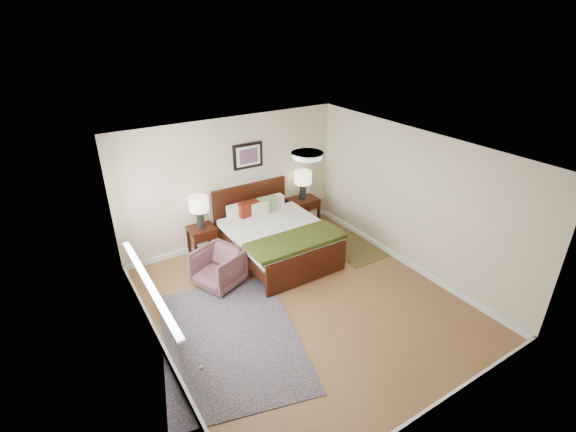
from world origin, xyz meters
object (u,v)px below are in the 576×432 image
(nightstand_right, at_px, (303,209))
(lamp_right, at_px, (303,180))
(lamp_left, at_px, (199,206))
(nightstand_left, at_px, (202,234))
(rug_persian, at_px, (231,338))
(armchair, at_px, (218,268))
(bed, at_px, (276,232))

(nightstand_right, relative_size, lamp_right, 1.03)
(lamp_left, bearing_deg, nightstand_right, -0.35)
(nightstand_right, bearing_deg, nightstand_left, -179.83)
(lamp_right, bearing_deg, rug_persian, -140.00)
(armchair, bearing_deg, nightstand_right, 91.98)
(lamp_right, bearing_deg, armchair, -155.99)
(armchair, bearing_deg, nightstand_left, 150.15)
(nightstand_right, xyz_separation_m, lamp_left, (-2.29, 0.01, 0.63))
(bed, bearing_deg, lamp_left, 144.88)
(lamp_right, bearing_deg, lamp_left, 180.00)
(lamp_left, bearing_deg, lamp_right, 0.00)
(nightstand_right, distance_m, lamp_left, 2.37)
(lamp_left, bearing_deg, armchair, -97.95)
(nightstand_right, bearing_deg, lamp_left, 179.65)
(bed, xyz_separation_m, lamp_right, (1.15, 0.80, 0.54))
(bed, distance_m, lamp_right, 1.50)
(nightstand_left, xyz_separation_m, nightstand_right, (2.29, 0.01, -0.08))
(nightstand_left, distance_m, lamp_right, 2.37)
(nightstand_right, height_order, armchair, armchair)
(bed, distance_m, rug_persian, 2.38)
(lamp_left, xyz_separation_m, armchair, (-0.15, -1.09, -0.68))
(nightstand_left, relative_size, lamp_left, 0.95)
(rug_persian, bearing_deg, nightstand_left, 91.49)
(armchair, bearing_deg, lamp_right, 92.25)
(nightstand_right, distance_m, lamp_right, 0.68)
(bed, height_order, nightstand_left, bed)
(nightstand_right, distance_m, armchair, 2.67)
(nightstand_left, height_order, nightstand_right, nightstand_right)
(bed, bearing_deg, armchair, -167.51)
(lamp_left, relative_size, rug_persian, 0.23)
(nightstand_right, bearing_deg, armchair, -156.26)
(bed, relative_size, rug_persian, 0.79)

